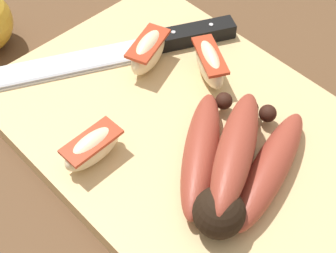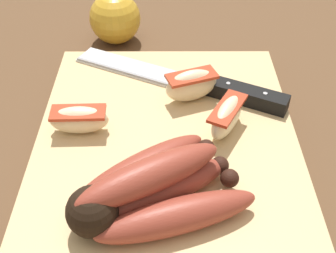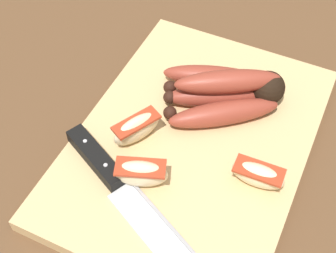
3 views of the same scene
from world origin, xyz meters
name	(u,v)px [view 1 (image 1 of 3)]	position (x,y,z in m)	size (l,w,h in m)	color
ground_plane	(201,139)	(0.00, 0.00, 0.00)	(6.00, 6.00, 0.00)	brown
cutting_board	(186,130)	(-0.01, -0.01, 0.01)	(0.39, 0.28, 0.02)	tan
banana_bunch	(233,164)	(0.06, -0.02, 0.04)	(0.15, 0.17, 0.06)	black
chefs_knife	(151,45)	(-0.12, 0.04, 0.03)	(0.15, 0.26, 0.02)	silver
apple_wedge_near	(209,63)	(-0.04, 0.06, 0.04)	(0.07, 0.05, 0.04)	beige
apple_wedge_middle	(92,148)	(-0.04, -0.10, 0.04)	(0.03, 0.06, 0.03)	beige
apple_wedge_far	(148,52)	(-0.10, 0.02, 0.04)	(0.05, 0.07, 0.04)	beige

